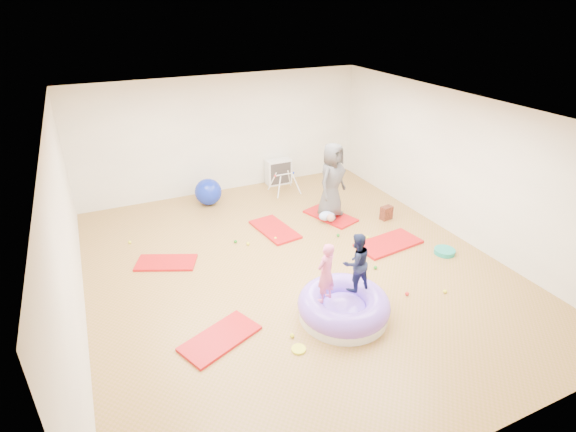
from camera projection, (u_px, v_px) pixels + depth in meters
name	position (u px, v px, depth m)	size (l,w,h in m)	color
room	(296.00, 196.00, 7.47)	(7.01, 8.01, 2.81)	#A37144
gym_mat_front_left	(220.00, 338.00, 6.39)	(1.13, 0.56, 0.05)	red
gym_mat_mid_left	(166.00, 263.00, 8.19)	(1.06, 0.53, 0.04)	red
gym_mat_center_back	(275.00, 229.00, 9.34)	(1.19, 0.60, 0.05)	red
gym_mat_right	(388.00, 244.00, 8.81)	(1.29, 0.64, 0.05)	red
gym_mat_rear_right	(330.00, 216.00, 9.91)	(1.15, 0.58, 0.05)	red
inflatable_cushion	(343.00, 307.00, 6.80)	(1.40, 1.40, 0.44)	silver
child_pink	(326.00, 270.00, 6.42)	(0.35, 0.23, 0.95)	pink
child_navy	(356.00, 260.00, 6.67)	(0.46, 0.36, 0.95)	#182041
adult_caregiver	(332.00, 181.00, 9.52)	(0.80, 0.52, 1.64)	#474748
infant	(328.00, 216.00, 9.60)	(0.37, 0.37, 0.22)	#A6C0FF
ball_pit_balls	(307.00, 259.00, 8.27)	(4.57, 3.94, 0.07)	red
exercise_ball_blue	(208.00, 192.00, 10.39)	(0.62, 0.62, 0.62)	#0F24AA
exercise_ball_orange	(207.00, 196.00, 10.44)	(0.40, 0.40, 0.40)	orange
infant_play_gym	(284.00, 180.00, 10.98)	(0.65, 0.62, 0.50)	white
cube_shelf	(279.00, 172.00, 11.53)	(0.64, 0.32, 0.64)	white
balance_disc	(445.00, 251.00, 8.51)	(0.39, 0.39, 0.09)	#17927D
backpack	(386.00, 213.00, 9.76)	(0.26, 0.16, 0.30)	#9C391D
yellow_toy	(299.00, 349.00, 6.21)	(0.21, 0.21, 0.03)	yellow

